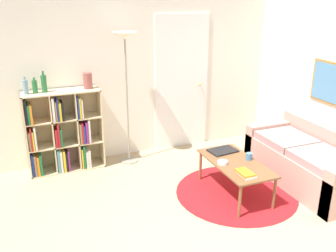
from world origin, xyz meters
TOP-DOWN VIEW (x-y plane):
  - wall_back at (0.03, 2.81)m, footprint 7.13×0.11m
  - wall_right at (2.09, 1.39)m, footprint 0.08×5.79m
  - rug at (0.64, 1.10)m, footprint 1.51×1.51m
  - bookshelf at (-1.27, 2.60)m, footprint 1.02×0.34m
  - floor_lamp at (-0.34, 2.50)m, footprint 0.34×0.34m
  - couch at (1.69, 1.00)m, footprint 0.81×1.69m
  - coffee_table at (0.61, 1.10)m, footprint 0.54×1.06m
  - laptop at (0.63, 1.45)m, footprint 0.38×0.28m
  - bowl at (0.44, 1.12)m, footprint 0.13×0.13m
  - book_stack_on_table at (0.53, 0.76)m, footprint 0.15×0.24m
  - cup at (0.80, 1.11)m, footprint 0.08×0.08m
  - bottle_left at (-1.66, 2.59)m, footprint 0.06×0.06m
  - bottle_middle at (-1.55, 2.60)m, footprint 0.07×0.07m
  - bottle_right at (-1.43, 2.61)m, footprint 0.07×0.07m
  - vase_on_shelf at (-0.86, 2.60)m, footprint 0.12×0.12m

SIDE VIEW (x-z plane):
  - rug at x=0.64m, z-range 0.00..0.01m
  - couch at x=1.69m, z-range -0.08..0.64m
  - coffee_table at x=0.61m, z-range 0.17..0.60m
  - laptop at x=0.63m, z-range 0.43..0.45m
  - bowl at x=0.44m, z-range 0.43..0.46m
  - book_stack_on_table at x=0.53m, z-range 0.43..0.47m
  - cup at x=0.80m, z-range 0.43..0.51m
  - bookshelf at x=-1.27m, z-range -0.04..1.10m
  - bottle_middle at x=-1.55m, z-range 1.12..1.33m
  - bottle_left at x=-1.66m, z-range 1.12..1.35m
  - vase_on_shelf at x=-0.86m, z-range 1.14..1.36m
  - bottle_right at x=-1.43m, z-range 1.12..1.40m
  - wall_back at x=0.03m, z-range -0.01..2.59m
  - wall_right at x=2.09m, z-range 0.00..2.60m
  - floor_lamp at x=-0.34m, z-range 0.69..2.57m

